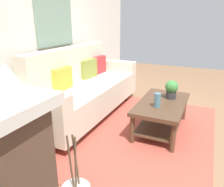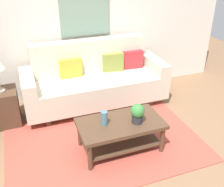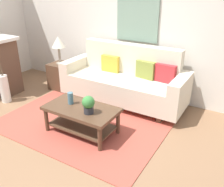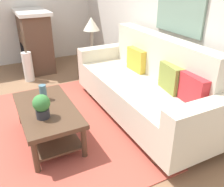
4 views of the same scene
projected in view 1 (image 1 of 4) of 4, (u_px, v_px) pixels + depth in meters
name	position (u px, v px, depth m)	size (l,w,h in m)	color
ground_plane	(180.00, 140.00, 2.83)	(9.75, 9.75, 0.00)	#8C6647
wall_back	(43.00, 30.00, 3.23)	(5.75, 0.10, 2.70)	silver
area_rug	(143.00, 132.00, 3.02)	(2.64, 1.81, 0.01)	#B24C3D
couch	(84.00, 89.00, 3.49)	(2.36, 0.84, 1.08)	beige
throw_pillow_mustard	(62.00, 79.00, 3.14)	(0.36, 0.12, 0.32)	gold
throw_pillow_olive	(88.00, 69.00, 3.78)	(0.36, 0.12, 0.32)	olive
throw_pillow_crimson	(98.00, 65.00, 4.09)	(0.36, 0.12, 0.32)	red
coffee_table	(162.00, 110.00, 2.98)	(1.10, 0.60, 0.43)	#513826
tabletop_vase	(157.00, 100.00, 2.74)	(0.08, 0.08, 0.18)	slate
potted_plant_tabletop	(172.00, 89.00, 3.04)	(0.18, 0.18, 0.26)	#2D2D33
side_table	(17.00, 144.00, 2.22)	(0.44, 0.44, 0.56)	#513826
table_lamp	(6.00, 76.00, 1.99)	(0.28, 0.28, 0.57)	gray
floor_vase_branch_a	(76.00, 160.00, 1.26)	(0.01, 0.01, 0.36)	brown
floor_vase_branch_b	(70.00, 163.00, 1.24)	(0.01, 0.01, 0.36)	brown
floor_vase_branch_c	(76.00, 164.00, 1.23)	(0.01, 0.01, 0.36)	brown
framed_painting	(55.00, 19.00, 3.33)	(0.84, 0.03, 0.80)	gray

